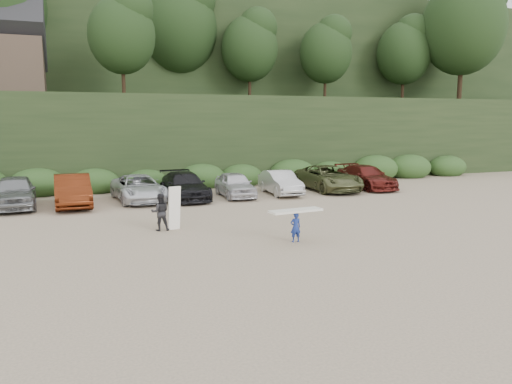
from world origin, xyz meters
name	(u,v)px	position (x,y,z in m)	size (l,w,h in m)	color
ground	(265,238)	(0.00, 0.00, 0.00)	(120.00, 120.00, 0.00)	tan
hillside_backdrop	(131,51)	(-0.26, 35.93, 11.22)	(90.00, 41.50, 28.00)	black
parked_cars	(105,189)	(-4.98, 10.15, 0.76)	(34.38, 5.93, 1.64)	#9A999D
child_surfer	(296,220)	(0.85, -0.89, 0.81)	(2.04, 0.76, 1.20)	navy
adult_surfer	(162,212)	(-3.35, 2.70, 0.76)	(1.22, 0.65, 1.77)	black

